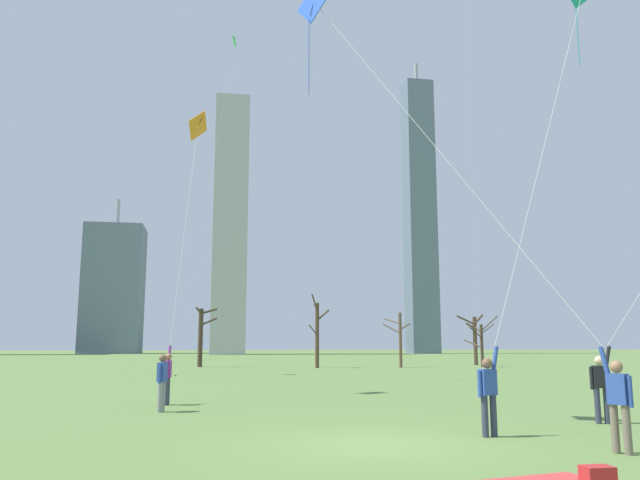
{
  "coord_description": "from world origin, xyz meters",
  "views": [
    {
      "loc": [
        -3.2,
        -12.22,
        1.91
      ],
      "look_at": [
        0.0,
        6.0,
        4.96
      ],
      "focal_mm": 35.57,
      "sensor_mm": 36.0,
      "label": 1
    }
  ],
  "objects_px": {
    "bystander_watching_nearby": "(162,380)",
    "bare_tree_right_of_center": "(201,334)",
    "kite_flyer_midfield_left_teal": "(513,285)",
    "kite_flyer_midfield_right_blue": "(513,262)",
    "bare_tree_center": "(400,337)",
    "kite_flyer_foreground_right_yellow": "(637,323)",
    "distant_kite_drifting_right_green": "(224,97)",
    "bare_tree_leftmost": "(481,342)",
    "bare_tree_left_of_center": "(317,331)",
    "kite_flyer_far_back_orange": "(176,310)",
    "bare_tree_rightmost": "(475,337)"
  },
  "relations": [
    {
      "from": "bare_tree_leftmost",
      "to": "bare_tree_left_of_center",
      "type": "relative_size",
      "value": 0.72
    },
    {
      "from": "kite_flyer_midfield_right_blue",
      "to": "bystander_watching_nearby",
      "type": "height_order",
      "value": "kite_flyer_midfield_right_blue"
    },
    {
      "from": "kite_flyer_midfield_right_blue",
      "to": "bare_tree_center",
      "type": "height_order",
      "value": "kite_flyer_midfield_right_blue"
    },
    {
      "from": "distant_kite_drifting_right_green",
      "to": "bare_tree_right_of_center",
      "type": "xyz_separation_m",
      "value": [
        -1.1,
        21.15,
        -12.96
      ]
    },
    {
      "from": "bystander_watching_nearby",
      "to": "bare_tree_center",
      "type": "xyz_separation_m",
      "value": [
        17.1,
        32.5,
        1.56
      ]
    },
    {
      "from": "kite_flyer_foreground_right_yellow",
      "to": "bare_tree_rightmost",
      "type": "bearing_deg",
      "value": 71.55
    },
    {
      "from": "bare_tree_leftmost",
      "to": "bare_tree_left_of_center",
      "type": "bearing_deg",
      "value": 177.17
    },
    {
      "from": "bystander_watching_nearby",
      "to": "bare_tree_right_of_center",
      "type": "relative_size",
      "value": 0.32
    },
    {
      "from": "kite_flyer_midfield_right_blue",
      "to": "bare_tree_center",
      "type": "relative_size",
      "value": 2.64
    },
    {
      "from": "bare_tree_right_of_center",
      "to": "kite_flyer_midfield_left_teal",
      "type": "bearing_deg",
      "value": -80.22
    },
    {
      "from": "kite_flyer_midfield_right_blue",
      "to": "bare_tree_leftmost",
      "type": "distance_m",
      "value": 42.75
    },
    {
      "from": "kite_flyer_foreground_right_yellow",
      "to": "kite_flyer_far_back_orange",
      "type": "distance_m",
      "value": 14.03
    },
    {
      "from": "kite_flyer_far_back_orange",
      "to": "distant_kite_drifting_right_green",
      "type": "bearing_deg",
      "value": 82.37
    },
    {
      "from": "bare_tree_rightmost",
      "to": "kite_flyer_midfield_right_blue",
      "type": "bearing_deg",
      "value": -112.57
    },
    {
      "from": "bare_tree_right_of_center",
      "to": "bare_tree_left_of_center",
      "type": "distance_m",
      "value": 10.15
    },
    {
      "from": "kite_flyer_midfield_right_blue",
      "to": "kite_flyer_far_back_orange",
      "type": "relative_size",
      "value": 1.05
    },
    {
      "from": "kite_flyer_foreground_right_yellow",
      "to": "bare_tree_left_of_center",
      "type": "bearing_deg",
      "value": 92.45
    },
    {
      "from": "distant_kite_drifting_right_green",
      "to": "bare_tree_rightmost",
      "type": "height_order",
      "value": "distant_kite_drifting_right_green"
    },
    {
      "from": "kite_flyer_midfield_right_blue",
      "to": "distant_kite_drifting_right_green",
      "type": "bearing_deg",
      "value": 103.66
    },
    {
      "from": "bare_tree_center",
      "to": "bare_tree_left_of_center",
      "type": "bearing_deg",
      "value": 177.9
    },
    {
      "from": "bystander_watching_nearby",
      "to": "bare_tree_right_of_center",
      "type": "xyz_separation_m",
      "value": [
        0.71,
        36.54,
        1.87
      ]
    },
    {
      "from": "kite_flyer_foreground_right_yellow",
      "to": "bare_tree_leftmost",
      "type": "bearing_deg",
      "value": 71.5
    },
    {
      "from": "kite_flyer_midfield_right_blue",
      "to": "distant_kite_drifting_right_green",
      "type": "distance_m",
      "value": 26.27
    },
    {
      "from": "bystander_watching_nearby",
      "to": "bare_tree_rightmost",
      "type": "xyz_separation_m",
      "value": [
        25.75,
        37.13,
        1.65
      ]
    },
    {
      "from": "bare_tree_leftmost",
      "to": "distant_kite_drifting_right_green",
      "type": "bearing_deg",
      "value": -143.19
    },
    {
      "from": "bystander_watching_nearby",
      "to": "bare_tree_right_of_center",
      "type": "distance_m",
      "value": 36.6
    },
    {
      "from": "kite_flyer_foreground_right_yellow",
      "to": "distant_kite_drifting_right_green",
      "type": "distance_m",
      "value": 26.19
    },
    {
      "from": "kite_flyer_midfield_right_blue",
      "to": "kite_flyer_foreground_right_yellow",
      "type": "xyz_separation_m",
      "value": [
        4.43,
        2.35,
        -1.12
      ]
    },
    {
      "from": "kite_flyer_foreground_right_yellow",
      "to": "bare_tree_leftmost",
      "type": "height_order",
      "value": "kite_flyer_foreground_right_yellow"
    },
    {
      "from": "bystander_watching_nearby",
      "to": "kite_flyer_far_back_orange",
      "type": "bearing_deg",
      "value": 86.98
    },
    {
      "from": "distant_kite_drifting_right_green",
      "to": "bare_tree_right_of_center",
      "type": "relative_size",
      "value": 3.78
    },
    {
      "from": "kite_flyer_midfield_left_teal",
      "to": "bare_tree_right_of_center",
      "type": "xyz_separation_m",
      "value": [
        -7.3,
        42.35,
        -0.45
      ]
    },
    {
      "from": "bare_tree_rightmost",
      "to": "bare_tree_right_of_center",
      "type": "height_order",
      "value": "bare_tree_right_of_center"
    },
    {
      "from": "kite_flyer_far_back_orange",
      "to": "bare_tree_leftmost",
      "type": "distance_m",
      "value": 37.65
    },
    {
      "from": "kite_flyer_midfield_left_teal",
      "to": "bystander_watching_nearby",
      "type": "relative_size",
      "value": 7.73
    },
    {
      "from": "bare_tree_center",
      "to": "bare_tree_left_of_center",
      "type": "height_order",
      "value": "bare_tree_left_of_center"
    },
    {
      "from": "distant_kite_drifting_right_green",
      "to": "bare_tree_center",
      "type": "relative_size",
      "value": 4.21
    },
    {
      "from": "bystander_watching_nearby",
      "to": "bare_tree_center",
      "type": "distance_m",
      "value": 36.76
    },
    {
      "from": "bare_tree_right_of_center",
      "to": "bare_tree_left_of_center",
      "type": "bearing_deg",
      "value": -21.91
    },
    {
      "from": "kite_flyer_midfield_right_blue",
      "to": "bystander_watching_nearby",
      "type": "xyz_separation_m",
      "value": [
        -7.31,
        7.22,
        -2.65
      ]
    },
    {
      "from": "kite_flyer_far_back_orange",
      "to": "kite_flyer_foreground_right_yellow",
      "type": "bearing_deg",
      "value": -34.29
    },
    {
      "from": "bare_tree_rightmost",
      "to": "kite_flyer_foreground_right_yellow",
      "type": "bearing_deg",
      "value": -108.45
    },
    {
      "from": "kite_flyer_midfield_left_teal",
      "to": "bare_tree_rightmost",
      "type": "height_order",
      "value": "kite_flyer_midfield_left_teal"
    },
    {
      "from": "distant_kite_drifting_right_green",
      "to": "kite_flyer_foreground_right_yellow",
      "type": "bearing_deg",
      "value": -63.91
    },
    {
      "from": "kite_flyer_midfield_right_blue",
      "to": "kite_flyer_foreground_right_yellow",
      "type": "height_order",
      "value": "kite_flyer_foreground_right_yellow"
    },
    {
      "from": "kite_flyer_foreground_right_yellow",
      "to": "distant_kite_drifting_right_green",
      "type": "relative_size",
      "value": 0.81
    },
    {
      "from": "kite_flyer_midfield_left_teal",
      "to": "bare_tree_left_of_center",
      "type": "distance_m",
      "value": 38.62
    },
    {
      "from": "kite_flyer_far_back_orange",
      "to": "bare_tree_rightmost",
      "type": "xyz_separation_m",
      "value": [
        25.59,
        34.11,
        -0.5
      ]
    },
    {
      "from": "bare_tree_leftmost",
      "to": "kite_flyer_foreground_right_yellow",
      "type": "bearing_deg",
      "value": -108.5
    },
    {
      "from": "kite_flyer_midfield_right_blue",
      "to": "bare_tree_right_of_center",
      "type": "distance_m",
      "value": 44.27
    }
  ]
}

